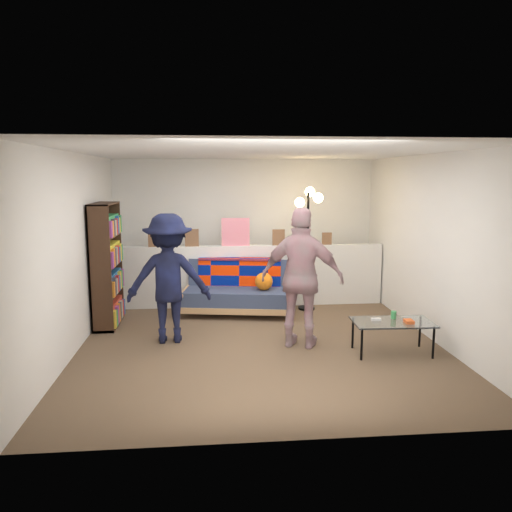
{
  "coord_description": "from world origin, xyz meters",
  "views": [
    {
      "loc": [
        -0.63,
        -6.19,
        2.11
      ],
      "look_at": [
        0.0,
        0.4,
        1.05
      ],
      "focal_mm": 35.0,
      "sensor_mm": 36.0,
      "label": 1
    }
  ],
  "objects": [
    {
      "name": "futon_sofa",
      "position": [
        -0.17,
        1.35,
        0.34
      ],
      "size": [
        1.82,
        1.08,
        0.74
      ],
      "color": "tan",
      "rests_on": "ground"
    },
    {
      "name": "room_shell",
      "position": [
        0.0,
        0.47,
        1.67
      ],
      "size": [
        4.6,
        5.05,
        2.45
      ],
      "color": "silver",
      "rests_on": "ground"
    },
    {
      "name": "half_wall_ledge",
      "position": [
        0.0,
        1.8,
        0.5
      ],
      "size": [
        4.45,
        0.15,
        1.0
      ],
      "primitive_type": "cube",
      "color": "silver",
      "rests_on": "ground"
    },
    {
      "name": "ledge_decor",
      "position": [
        -0.23,
        1.78,
        1.18
      ],
      "size": [
        2.97,
        0.02,
        0.45
      ],
      "color": "brown",
      "rests_on": "half_wall_ledge"
    },
    {
      "name": "bookshelf",
      "position": [
        -2.08,
        0.92,
        0.81
      ],
      "size": [
        0.29,
        0.87,
        1.75
      ],
      "color": "black",
      "rests_on": "ground"
    },
    {
      "name": "floor_lamp",
      "position": [
        0.94,
        1.51,
        1.38
      ],
      "size": [
        0.41,
        0.36,
        1.95
      ],
      "color": "black",
      "rests_on": "ground"
    },
    {
      "name": "coffee_table",
      "position": [
        1.55,
        -0.62,
        0.37
      ],
      "size": [
        0.96,
        0.55,
        0.49
      ],
      "color": "black",
      "rests_on": "ground"
    },
    {
      "name": "person_right",
      "position": [
        0.51,
        -0.26,
        0.87
      ],
      "size": [
        1.11,
        0.77,
        1.75
      ],
      "primitive_type": "imported",
      "rotation": [
        0.0,
        0.0,
        2.77
      ],
      "color": "pink",
      "rests_on": "ground"
    },
    {
      "name": "ground",
      "position": [
        0.0,
        0.0,
        0.0
      ],
      "size": [
        5.0,
        5.0,
        0.0
      ],
      "primitive_type": "plane",
      "color": "brown",
      "rests_on": "ground"
    },
    {
      "name": "person_left",
      "position": [
        -1.15,
        0.11,
        0.83
      ],
      "size": [
        1.09,
        0.65,
        1.65
      ],
      "primitive_type": "imported",
      "rotation": [
        0.0,
        0.0,
        3.17
      ],
      "color": "black",
      "rests_on": "ground"
    }
  ]
}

